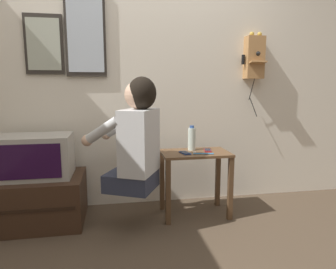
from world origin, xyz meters
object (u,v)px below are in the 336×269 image
at_px(person, 136,137).
at_px(wall_mirror, 85,33).
at_px(toothbrush, 202,153).
at_px(framed_picture, 44,44).
at_px(wall_phone_antique, 254,57).
at_px(cell_phone_held, 185,153).
at_px(water_bottle, 192,139).
at_px(cell_phone_spare, 208,150).
at_px(television, 34,156).

relative_size(person, wall_mirror, 1.17).
xyz_separation_m(wall_mirror, toothbrush, (0.95, -0.45, -1.03)).
distance_m(person, framed_picture, 1.19).
bearing_deg(framed_picture, toothbrush, -19.23).
height_order(wall_phone_antique, toothbrush, wall_phone_antique).
distance_m(wall_phone_antique, framed_picture, 1.94).
relative_size(cell_phone_held, water_bottle, 0.60).
height_order(cell_phone_held, cell_phone_spare, same).
xyz_separation_m(television, wall_phone_antique, (2.02, 0.24, 0.85)).
xyz_separation_m(television, framed_picture, (0.07, 0.28, 0.93)).
distance_m(cell_phone_spare, toothbrush, 0.15).
bearing_deg(cell_phone_spare, water_bottle, 165.19).
bearing_deg(wall_phone_antique, cell_phone_spare, -151.60).
bearing_deg(person, wall_phone_antique, -41.20).
height_order(person, wall_mirror, wall_mirror).
bearing_deg(toothbrush, person, 111.36).
xyz_separation_m(wall_phone_antique, wall_mirror, (-1.59, 0.04, 0.19)).
relative_size(framed_picture, water_bottle, 2.30).
distance_m(person, television, 0.88).
bearing_deg(television, wall_phone_antique, 6.72).
height_order(person, cell_phone_held, person).
relative_size(television, water_bottle, 2.68).
bearing_deg(framed_picture, water_bottle, -12.26).
distance_m(wall_phone_antique, wall_mirror, 1.60).
bearing_deg(water_bottle, cell_phone_spare, -26.45).
bearing_deg(wall_mirror, television, -146.98).
relative_size(framed_picture, cell_phone_held, 3.82).
xyz_separation_m(wall_mirror, cell_phone_held, (0.82, -0.40, -1.03)).
distance_m(framed_picture, toothbrush, 1.66).
relative_size(wall_phone_antique, toothbrush, 4.74).
relative_size(wall_phone_antique, cell_phone_spare, 6.11).
bearing_deg(toothbrush, framed_picture, 83.32).
xyz_separation_m(television, wall_mirror, (0.43, 0.28, 1.04)).
relative_size(wall_mirror, cell_phone_spare, 5.68).
height_order(wall_mirror, cell_phone_held, wall_mirror).
bearing_deg(wall_mirror, framed_picture, 179.49).
height_order(person, cell_phone_spare, person).
distance_m(framed_picture, cell_phone_spare, 1.71).
relative_size(wall_mirror, water_bottle, 3.40).
xyz_separation_m(wall_phone_antique, water_bottle, (-0.68, -0.23, -0.74)).
bearing_deg(cell_phone_held, person, -174.62).
height_order(television, cell_phone_held, television).
bearing_deg(water_bottle, wall_phone_antique, 18.87).
relative_size(water_bottle, toothbrush, 1.30).
xyz_separation_m(person, wall_phone_antique, (1.19, 0.50, 0.67)).
xyz_separation_m(cell_phone_held, water_bottle, (0.09, 0.13, 0.10)).
height_order(cell_phone_held, water_bottle, water_bottle).
xyz_separation_m(wall_phone_antique, toothbrush, (-0.63, -0.41, -0.84)).
relative_size(person, cell_phone_spare, 6.63).
bearing_deg(framed_picture, person, -35.92).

